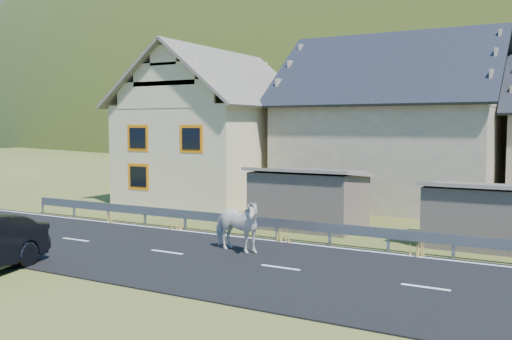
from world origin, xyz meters
The scene contains 10 objects.
ground centered at (0.00, 0.00, 0.00)m, with size 160.00×160.00×0.00m, color #334018.
road centered at (0.00, 0.00, 0.02)m, with size 60.00×7.00×0.04m, color black.
lane_markings centered at (0.00, 0.00, 0.04)m, with size 60.00×6.60×0.01m, color silver.
guardrail centered at (0.00, 3.68, 0.56)m, with size 28.10×0.09×0.75m.
shed_left centered at (-2.00, 6.50, 1.10)m, with size 4.30×3.30×2.40m, color #6D5E54.
shed_right centered at (4.50, 6.00, 1.00)m, with size 3.80×2.90×2.20m, color #6D5E54.
house_cream centered at (-10.00, 12.00, 4.36)m, with size 7.80×9.80×8.30m.
house_stone_a centered at (-1.00, 15.00, 4.63)m, with size 10.80×9.80×8.90m.
conifer_patch centered at (-55.00, 110.00, 6.00)m, with size 76.00×50.00×28.00m, color black.
horse centered at (-2.16, 1.14, 0.88)m, with size 1.99×0.91×1.68m, color silver.
Camera 1 is at (7.06, -14.06, 4.03)m, focal length 40.00 mm.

